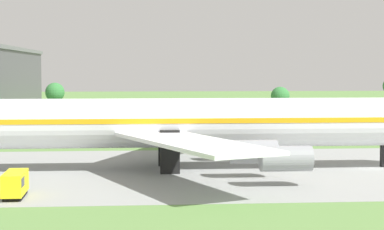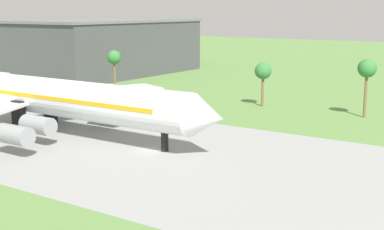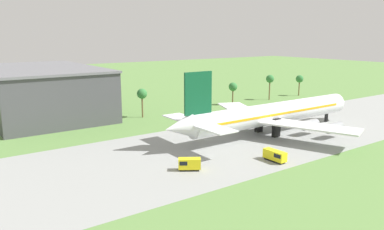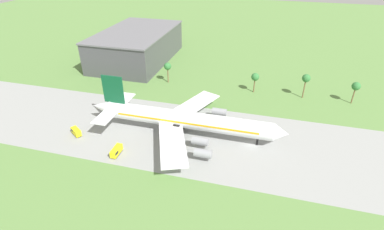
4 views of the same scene
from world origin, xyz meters
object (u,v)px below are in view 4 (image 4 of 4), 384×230
object	(u,v)px
jet_airliner	(184,120)
baggage_tug	(116,151)
catering_van	(76,132)
terminal_building	(137,46)

from	to	relation	value
jet_airliner	baggage_tug	size ratio (longest dim) A/B	12.69
baggage_tug	catering_van	distance (m)	20.88
jet_airliner	baggage_tug	xyz separation A→B (m)	(-18.12, -18.23, -4.58)
jet_airliner	baggage_tug	distance (m)	26.11
baggage_tug	jet_airliner	bearing A→B (deg)	45.17
jet_airliner	terminal_building	distance (m)	83.55
jet_airliner	baggage_tug	bearing A→B (deg)	-134.83
jet_airliner	catering_van	size ratio (longest dim) A/B	14.34
catering_van	jet_airliner	bearing A→B (deg)	16.83
catering_van	terminal_building	size ratio (longest dim) A/B	0.08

